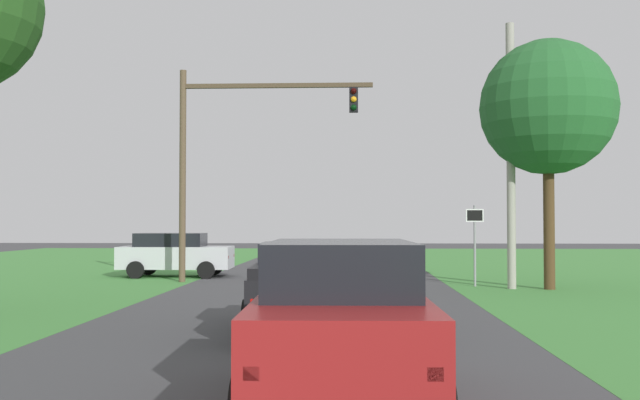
{
  "coord_description": "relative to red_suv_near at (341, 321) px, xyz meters",
  "views": [
    {
      "loc": [
        1.24,
        -3.44,
        2.2
      ],
      "look_at": [
        0.27,
        19.24,
        2.89
      ],
      "focal_mm": 40.97,
      "sensor_mm": 36.0,
      "label": 1
    }
  ],
  "objects": [
    {
      "name": "ground_plane",
      "position": [
        -1.12,
        7.1,
        -1.03
      ],
      "size": [
        120.0,
        120.0,
        0.0
      ],
      "primitive_type": "plane",
      "color": "#424244"
    },
    {
      "name": "red_suv_near",
      "position": [
        0.0,
        0.0,
        0.0
      ],
      "size": [
        2.22,
        4.68,
        1.97
      ],
      "color": "maroon",
      "rests_on": "ground_plane"
    },
    {
      "name": "pickup_truck_lead",
      "position": [
        -0.79,
        5.98,
        -0.1
      ],
      "size": [
        2.35,
        4.91,
        1.79
      ],
      "color": "black",
      "rests_on": "ground_plane"
    },
    {
      "name": "traffic_light",
      "position": [
        -4.29,
        17.99,
        4.1
      ],
      "size": [
        7.13,
        0.4,
        7.82
      ],
      "color": "brown",
      "rests_on": "ground_plane"
    },
    {
      "name": "keep_moving_sign",
      "position": [
        4.35,
        16.6,
        0.73
      ],
      "size": [
        0.6,
        0.09,
        2.78
      ],
      "color": "gray",
      "rests_on": "ground_plane"
    },
    {
      "name": "oak_tree_right",
      "position": [
        6.59,
        15.57,
        4.93
      ],
      "size": [
        4.45,
        4.45,
        8.21
      ],
      "color": "#4C351E",
      "rests_on": "ground_plane"
    },
    {
      "name": "crossing_suv_far",
      "position": [
        -6.97,
        20.51,
        -0.11
      ],
      "size": [
        4.49,
        2.26,
        1.76
      ],
      "color": "silver",
      "rests_on": "ground_plane"
    },
    {
      "name": "utility_pole_right",
      "position": [
        5.41,
        15.73,
        3.37
      ],
      "size": [
        0.28,
        0.28,
        8.82
      ],
      "primitive_type": "cylinder",
      "color": "#9E998E",
      "rests_on": "ground_plane"
    }
  ]
}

